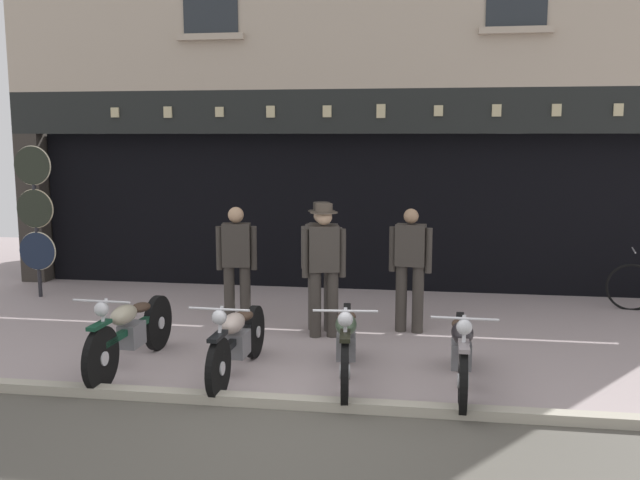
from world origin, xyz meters
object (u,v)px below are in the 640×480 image
at_px(motorcycle_center, 346,341).
at_px(motorcycle_center_left, 237,339).
at_px(advert_board_near, 529,184).
at_px(advert_board_far, 607,190).
at_px(salesman_left, 237,259).
at_px(motorcycle_left, 131,331).
at_px(assistant_far_right, 322,259).
at_px(motorcycle_center_right, 461,350).
at_px(shopkeeper_center, 324,263).
at_px(tyre_sign_pole, 35,210).
at_px(salesman_right, 410,264).

bearing_deg(motorcycle_center, motorcycle_center_left, -4.11).
bearing_deg(advert_board_near, advert_board_far, -0.00).
relative_size(motorcycle_center, salesman_left, 1.25).
xyz_separation_m(motorcycle_left, assistant_far_right, (1.86, 1.84, 0.52)).
relative_size(motorcycle_center, advert_board_near, 1.85).
xyz_separation_m(motorcycle_center_right, shopkeeper_center, (-1.64, 1.65, 0.54)).
xyz_separation_m(motorcycle_center, advert_board_near, (2.45, 4.54, 1.37)).
distance_m(motorcycle_left, shopkeeper_center, 2.53).
relative_size(tyre_sign_pole, advert_board_far, 2.49).
distance_m(salesman_right, advert_board_near, 3.27).
bearing_deg(advert_board_near, assistant_far_right, -138.49).
bearing_deg(motorcycle_center_left, advert_board_near, -126.48).
relative_size(motorcycle_left, salesman_right, 1.25).
xyz_separation_m(motorcycle_center_left, shopkeeper_center, (0.70, 1.62, 0.55)).
distance_m(motorcycle_left, assistant_far_right, 2.67).
height_order(motorcycle_left, salesman_left, salesman_left).
distance_m(shopkeeper_center, salesman_right, 1.15).
bearing_deg(tyre_sign_pole, advert_board_far, 9.07).
bearing_deg(motorcycle_center_left, advert_board_far, -134.63).
xyz_separation_m(motorcycle_center_right, salesman_right, (-0.56, 2.04, 0.48)).
height_order(motorcycle_center_right, tyre_sign_pole, tyre_sign_pole).
distance_m(motorcycle_left, tyre_sign_pole, 4.32).
relative_size(motorcycle_center, shopkeeper_center, 1.17).
bearing_deg(motorcycle_center_right, advert_board_far, -116.67).
relative_size(shopkeeper_center, assistant_far_right, 1.01).
bearing_deg(assistant_far_right, tyre_sign_pole, -5.46).
relative_size(motorcycle_left, motorcycle_center_right, 1.05).
distance_m(motorcycle_center_right, salesman_right, 2.17).
xyz_separation_m(motorcycle_center, salesman_right, (0.62, 1.98, 0.47)).
height_order(shopkeeper_center, assistant_far_right, shopkeeper_center).
distance_m(shopkeeper_center, assistant_far_right, 0.32).
distance_m(salesman_right, tyre_sign_pole, 6.04).
height_order(tyre_sign_pole, advert_board_near, tyre_sign_pole).
bearing_deg(shopkeeper_center, motorcycle_left, 26.38).
xyz_separation_m(motorcycle_left, tyre_sign_pole, (-2.89, 3.06, 0.97)).
relative_size(tyre_sign_pole, advert_board_near, 2.22).
distance_m(salesman_left, tyre_sign_pole, 3.71).
distance_m(motorcycle_left, advert_board_near, 6.74).
bearing_deg(motorcycle_left, advert_board_near, -134.79).
distance_m(tyre_sign_pole, advert_board_far, 9.06).
bearing_deg(advert_board_far, salesman_right, -139.80).
distance_m(motorcycle_center, shopkeeper_center, 1.74).
bearing_deg(motorcycle_center_left, salesman_right, -129.77).
relative_size(motorcycle_center_left, advert_board_near, 1.76).
relative_size(salesman_left, shopkeeper_center, 0.93).
xyz_separation_m(motorcycle_center_right, tyre_sign_pole, (-6.48, 3.18, 0.98)).
xyz_separation_m(motorcycle_center_left, advert_board_near, (3.61, 4.57, 1.38)).
bearing_deg(salesman_left, advert_board_near, -158.85).
xyz_separation_m(motorcycle_center_right, advert_board_near, (1.27, 4.60, 1.38)).
relative_size(salesman_left, advert_board_far, 1.66).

